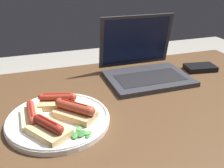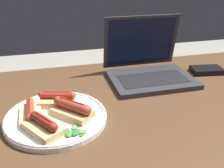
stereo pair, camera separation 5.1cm
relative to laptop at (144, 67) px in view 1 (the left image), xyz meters
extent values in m
cube|color=#4C331E|center=(-0.17, -0.16, -0.06)|extent=(1.35, 0.73, 0.04)
cylinder|color=#4C331E|center=(0.43, 0.13, -0.44)|extent=(0.05, 0.05, 0.73)
cube|color=#2D2D33|center=(0.00, -0.04, -0.03)|extent=(0.31, 0.22, 0.02)
cube|color=black|center=(0.00, -0.05, -0.02)|extent=(0.25, 0.12, 0.00)
cube|color=#2D2D33|center=(0.00, 0.09, 0.08)|extent=(0.31, 0.04, 0.21)
cube|color=#0C1433|center=(0.00, 0.09, 0.08)|extent=(0.28, 0.03, 0.18)
cylinder|color=white|center=(-0.36, -0.21, -0.03)|extent=(0.29, 0.29, 0.02)
torus|color=white|center=(-0.36, -0.21, -0.02)|extent=(0.28, 0.28, 0.01)
cube|color=tan|center=(-0.32, -0.22, -0.02)|extent=(0.13, 0.13, 0.02)
cylinder|color=#9E3D28|center=(-0.32, -0.22, 0.01)|extent=(0.09, 0.09, 0.03)
sphere|color=#9E3D28|center=(-0.35, -0.19, 0.01)|extent=(0.03, 0.03, 0.03)
sphere|color=#9E3D28|center=(-0.28, -0.26, 0.01)|extent=(0.03, 0.03, 0.03)
cylinder|color=red|center=(-0.32, -0.22, 0.02)|extent=(0.06, 0.06, 0.01)
cube|color=tan|center=(-0.35, -0.14, -0.02)|extent=(0.12, 0.10, 0.02)
cylinder|color=maroon|center=(-0.35, -0.14, 0.00)|extent=(0.10, 0.04, 0.02)
sphere|color=maroon|center=(-0.31, -0.16, 0.00)|extent=(0.02, 0.02, 0.02)
sphere|color=maroon|center=(-0.40, -0.13, 0.00)|extent=(0.02, 0.02, 0.02)
cylinder|color=red|center=(-0.35, -0.14, 0.01)|extent=(0.08, 0.03, 0.01)
cube|color=#D6B784|center=(-0.43, -0.20, -0.02)|extent=(0.06, 0.11, 0.01)
cylinder|color=#9E3D28|center=(-0.43, -0.20, 0.00)|extent=(0.03, 0.10, 0.02)
sphere|color=#9E3D28|center=(-0.43, -0.25, 0.00)|extent=(0.02, 0.02, 0.02)
sphere|color=#9E3D28|center=(-0.43, -0.15, 0.00)|extent=(0.02, 0.02, 0.02)
cylinder|color=red|center=(-0.43, -0.20, 0.01)|extent=(0.01, 0.08, 0.01)
cube|color=tan|center=(-0.39, -0.28, -0.02)|extent=(0.12, 0.13, 0.02)
cylinder|color=maroon|center=(-0.39, -0.28, 0.00)|extent=(0.06, 0.08, 0.02)
sphere|color=maroon|center=(-0.37, -0.31, 0.00)|extent=(0.02, 0.02, 0.02)
sphere|color=maroon|center=(-0.41, -0.25, 0.00)|extent=(0.02, 0.02, 0.02)
cylinder|color=red|center=(-0.39, -0.28, 0.02)|extent=(0.04, 0.06, 0.01)
ellipsoid|color=#4C8E3D|center=(-0.32, -0.28, -0.02)|extent=(0.03, 0.03, 0.01)
ellipsoid|color=#387A33|center=(-0.30, -0.33, -0.02)|extent=(0.02, 0.02, 0.00)
ellipsoid|color=#4C8E3D|center=(-0.30, -0.31, -0.02)|extent=(0.03, 0.02, 0.01)
ellipsoid|color=#387A33|center=(-0.34, -0.31, -0.02)|extent=(0.02, 0.03, 0.01)
ellipsoid|color=#2D662D|center=(-0.32, -0.31, -0.02)|extent=(0.03, 0.02, 0.01)
ellipsoid|color=#2D662D|center=(-0.32, -0.31, -0.02)|extent=(0.03, 0.03, 0.01)
cube|color=black|center=(0.26, -0.01, -0.03)|extent=(0.13, 0.09, 0.02)
camera|label=1|loc=(-0.41, -0.81, 0.35)|focal=40.00mm
camera|label=2|loc=(-0.36, -0.83, 0.35)|focal=40.00mm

